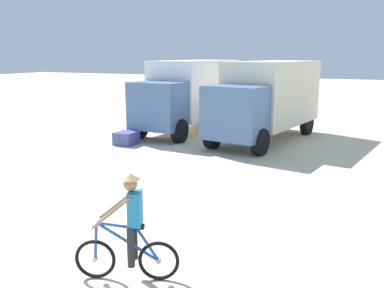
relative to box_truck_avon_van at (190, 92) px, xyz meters
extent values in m
plane|color=beige|center=(3.03, -11.61, -1.87)|extent=(120.00, 120.00, 0.00)
cube|color=white|center=(0.04, 0.57, 0.13)|extent=(2.74, 5.35, 2.70)
cube|color=#4C6B9E|center=(-0.19, -2.82, -0.37)|extent=(2.29, 1.64, 2.00)
cube|color=black|center=(-0.23, -3.52, -0.02)|extent=(2.02, 0.21, 0.80)
cylinder|color=black|center=(0.84, -2.79, -1.37)|extent=(0.38, 1.02, 1.00)
cylinder|color=black|center=(-1.20, -2.65, -1.37)|extent=(0.38, 1.02, 1.00)
cylinder|color=black|center=(1.17, 2.19, -1.37)|extent=(0.38, 1.02, 1.00)
cylinder|color=black|center=(-0.87, 2.33, -1.37)|extent=(0.38, 1.02, 1.00)
cube|color=beige|center=(4.06, -0.12, 0.13)|extent=(3.23, 5.53, 2.70)
cube|color=#4C6B9E|center=(3.49, -3.47, -0.37)|extent=(2.42, 1.84, 2.00)
cube|color=black|center=(3.38, -4.16, -0.02)|extent=(2.01, 0.41, 0.80)
cylinder|color=black|center=(4.52, -3.54, -1.37)|extent=(0.48, 1.04, 1.00)
cylinder|color=black|center=(2.50, -3.20, -1.37)|extent=(0.48, 1.04, 1.00)
cylinder|color=black|center=(5.34, 1.38, -1.37)|extent=(0.48, 1.04, 1.00)
cylinder|color=black|center=(3.33, 1.72, -1.37)|extent=(0.48, 1.04, 1.00)
torus|color=black|center=(4.44, -13.03, -1.53)|extent=(0.65, 0.31, 0.68)
cylinder|color=silver|center=(4.44, -13.03, -1.53)|extent=(0.10, 0.10, 0.08)
torus|color=black|center=(5.42, -12.64, -1.53)|extent=(0.65, 0.31, 0.68)
cylinder|color=silver|center=(5.42, -12.64, -1.53)|extent=(0.10, 0.10, 0.08)
cylinder|color=blue|center=(4.95, -12.83, -1.21)|extent=(0.97, 0.43, 0.68)
cylinder|color=blue|center=(4.79, -12.89, -0.93)|extent=(0.63, 0.29, 0.13)
cylinder|color=blue|center=(5.25, -12.71, -1.25)|extent=(0.38, 0.19, 0.59)
cylinder|color=blue|center=(4.46, -13.02, -1.21)|extent=(0.11, 0.08, 0.64)
cylinder|color=silver|center=(4.49, -13.01, -0.89)|extent=(0.23, 0.50, 0.04)
cube|color=black|center=(5.09, -12.77, -0.94)|extent=(0.27, 0.20, 0.06)
cube|color=teal|center=(5.08, -12.78, -0.63)|extent=(0.30, 0.37, 0.56)
sphere|color=#A87A5B|center=(5.02, -12.80, -0.23)|extent=(0.22, 0.22, 0.22)
cone|color=tan|center=(5.02, -12.80, -0.10)|extent=(0.32, 0.32, 0.10)
cylinder|color=#26262B|center=(5.07, -12.92, -1.24)|extent=(0.12, 0.12, 0.66)
cylinder|color=#26262B|center=(4.97, -12.68, -1.24)|extent=(0.12, 0.12, 0.66)
cylinder|color=#A87A5B|center=(4.83, -13.07, -0.65)|extent=(0.59, 0.32, 0.53)
cylinder|color=#A87A5B|center=(4.70, -12.73, -0.65)|extent=(0.61, 0.24, 0.53)
cube|color=#4C5199|center=(-1.00, -4.00, -1.61)|extent=(0.81, 0.93, 0.52)
camera|label=1|loc=(8.53, -18.03, 1.76)|focal=38.83mm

